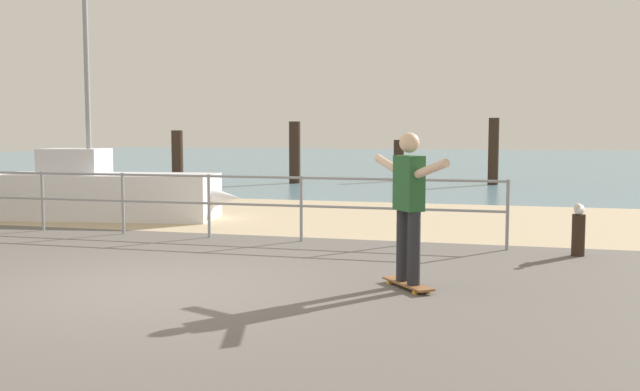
{
  "coord_description": "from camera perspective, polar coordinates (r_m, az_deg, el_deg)",
  "views": [
    {
      "loc": [
        3.82,
        -7.09,
        1.75
      ],
      "look_at": [
        1.36,
        2.0,
        0.9
      ],
      "focal_mm": 40.23,
      "sensor_mm": 36.0,
      "label": 1
    }
  ],
  "objects": [
    {
      "name": "seagull",
      "position": [
        10.51,
        19.91,
        -1.02
      ],
      "size": [
        0.2,
        0.49,
        0.18
      ],
      "color": "white",
      "rests_on": "bollard_short"
    },
    {
      "name": "beach_strip",
      "position": [
        14.7,
        -0.04,
        -1.67
      ],
      "size": [
        24.0,
        6.0,
        0.04
      ],
      "primitive_type": "cube",
      "color": "tan",
      "rests_on": "ground"
    },
    {
      "name": "groyne_post_2",
      "position": [
        24.77,
        6.29,
        2.76
      ],
      "size": [
        0.36,
        0.36,
        1.44
      ],
      "primitive_type": "cylinder",
      "color": "#332319",
      "rests_on": "ground"
    },
    {
      "name": "sea_surface",
      "position": [
        42.3,
        9.95,
        2.73
      ],
      "size": [
        72.0,
        50.0,
        0.04
      ],
      "primitive_type": "cube",
      "color": "slate",
      "rests_on": "ground"
    },
    {
      "name": "railing_fence",
      "position": [
        12.46,
        -15.42,
        0.13
      ],
      "size": [
        12.57,
        0.05,
        1.05
      ],
      "color": "gray",
      "rests_on": "ground"
    },
    {
      "name": "skateboard",
      "position": [
        8.01,
        7.0,
        -7.0
      ],
      "size": [
        0.66,
        0.75,
        0.08
      ],
      "color": "brown",
      "rests_on": "ground"
    },
    {
      "name": "skateboarder",
      "position": [
        7.87,
        7.07,
        -0.23
      ],
      "size": [
        0.98,
        1.18,
        1.65
      ],
      "color": "#26262B",
      "rests_on": "skateboard"
    },
    {
      "name": "groyne_post_1",
      "position": [
        23.69,
        -2.02,
        3.42
      ],
      "size": [
        0.38,
        0.38,
        2.05
      ],
      "primitive_type": "cylinder",
      "color": "#332319",
      "rests_on": "ground"
    },
    {
      "name": "sailboat",
      "position": [
        14.76,
        -16.19,
        0.17
      ],
      "size": [
        5.06,
        2.04,
        4.44
      ],
      "color": "silver",
      "rests_on": "ground"
    },
    {
      "name": "ground_plane",
      "position": [
        7.4,
        -16.68,
        -8.76
      ],
      "size": [
        24.0,
        10.0,
        0.04
      ],
      "primitive_type": "cube",
      "color": "#605B56",
      "rests_on": "ground"
    },
    {
      "name": "bollard_short",
      "position": [
        10.57,
        19.86,
        -3.04
      ],
      "size": [
        0.18,
        0.18,
        0.6
      ],
      "primitive_type": "cylinder",
      "color": "#332319",
      "rests_on": "ground"
    },
    {
      "name": "groyne_post_3",
      "position": [
        23.66,
        13.63,
        3.41
      ],
      "size": [
        0.33,
        0.33,
        2.16
      ],
      "primitive_type": "cylinder",
      "color": "#332319",
      "rests_on": "ground"
    },
    {
      "name": "groyne_post_0",
      "position": [
        22.87,
        -11.28,
        2.9
      ],
      "size": [
        0.36,
        0.36,
        1.76
      ],
      "primitive_type": "cylinder",
      "color": "#332319",
      "rests_on": "ground"
    }
  ]
}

